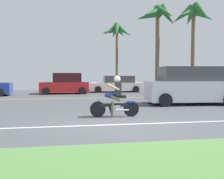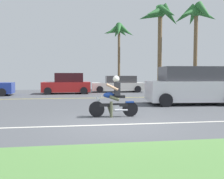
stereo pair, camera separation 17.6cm
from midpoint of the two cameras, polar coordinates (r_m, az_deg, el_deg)
name	(u,v)px [view 2 (the right image)]	position (r m, az deg, el deg)	size (l,w,h in m)	color
ground	(106,111)	(10.47, -0.90, -4.94)	(56.00, 30.00, 0.04)	#4C4F54
lane_line_near	(118,124)	(7.52, 2.16, -8.11)	(50.40, 0.12, 0.01)	silver
lane_line_far	(96,98)	(15.92, -3.51, -1.96)	(50.40, 0.12, 0.01)	yellow
motorcyclist	(114,99)	(8.80, 1.03, -2.33)	(1.77, 0.58, 1.48)	black
suv_nearby	(192,86)	(13.19, 18.37, 0.77)	(4.69, 2.38, 1.91)	silver
parked_car_1	(67,84)	(19.83, -10.12, 1.25)	(3.75, 2.07, 1.63)	#AD1E1E
parked_car_2	(119,84)	(21.37, 1.76, 1.21)	(4.50, 2.01, 1.41)	white
parked_car_3	(193,84)	(21.54, 18.58, 1.30)	(3.93, 2.08, 1.64)	white
palm_tree_0	(160,19)	(25.55, 11.31, 15.80)	(4.33, 4.54, 8.53)	brown
palm_tree_1	(119,33)	(24.20, 1.87, 12.92)	(3.12, 3.12, 6.43)	brown
palm_tree_2	(196,18)	(26.08, 19.00, 15.43)	(4.49, 4.44, 8.45)	brown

